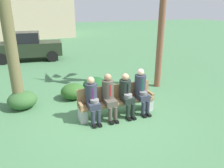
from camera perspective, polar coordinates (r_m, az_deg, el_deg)
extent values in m
plane|color=#46774C|center=(6.48, -0.51, -8.79)|extent=(80.00, 80.00, 0.00)
cube|color=#99754C|center=(6.47, 1.33, -4.74)|extent=(2.31, 0.44, 0.07)
cube|color=#99754C|center=(6.53, 0.69, -2.02)|extent=(2.31, 0.06, 0.45)
cube|color=#99754C|center=(6.10, -8.36, -5.16)|extent=(0.08, 0.44, 0.06)
cube|color=#99754C|center=(6.90, 9.88, -2.22)|extent=(0.08, 0.44, 0.06)
cube|color=beige|center=(6.27, -7.66, -8.07)|extent=(0.20, 0.37, 0.38)
cube|color=beige|center=(7.01, 9.29, -5.02)|extent=(0.20, 0.37, 0.38)
cube|color=#2D3342|center=(6.03, -4.90, -5.51)|extent=(0.32, 0.38, 0.16)
cylinder|color=#2D3342|center=(5.99, -5.00, -8.99)|extent=(0.11, 0.11, 0.45)
cylinder|color=#2D3342|center=(6.03, -3.54, -8.73)|extent=(0.11, 0.11, 0.45)
cube|color=black|center=(6.03, -4.78, -10.83)|extent=(0.09, 0.22, 0.07)
cube|color=black|center=(6.07, -3.31, -10.56)|extent=(0.09, 0.22, 0.07)
cylinder|color=#2D3342|center=(6.08, -5.52, -2.20)|extent=(0.34, 0.34, 0.51)
cube|color=#4C1951|center=(5.92, -5.06, -2.57)|extent=(0.05, 0.01, 0.33)
sphere|color=tan|center=(5.96, -5.63, 0.92)|extent=(0.21, 0.21, 0.21)
cylinder|color=slate|center=(5.97, -4.58, -4.45)|extent=(0.24, 0.24, 0.09)
cube|color=#4C473D|center=(6.18, -0.45, -4.79)|extent=(0.32, 0.38, 0.16)
cylinder|color=#4C473D|center=(6.13, -0.49, -8.18)|extent=(0.11, 0.11, 0.45)
cylinder|color=#4C473D|center=(6.18, 0.91, -7.92)|extent=(0.11, 0.11, 0.45)
cube|color=black|center=(6.17, -0.27, -9.98)|extent=(0.09, 0.22, 0.07)
cube|color=black|center=(6.22, 1.11, -9.71)|extent=(0.09, 0.22, 0.07)
cylinder|color=#4C473D|center=(6.22, -1.10, -1.42)|extent=(0.34, 0.34, 0.54)
cube|color=maroon|center=(6.07, -0.55, -1.77)|extent=(0.05, 0.01, 0.35)
sphere|color=#9E7556|center=(6.10, -1.13, 1.77)|extent=(0.21, 0.21, 0.21)
cube|color=#1E2823|center=(6.38, 4.12, -4.01)|extent=(0.32, 0.38, 0.16)
cylinder|color=#1E2823|center=(6.33, 4.15, -7.29)|extent=(0.11, 0.11, 0.45)
cylinder|color=#1E2823|center=(6.39, 5.45, -7.04)|extent=(0.11, 0.11, 0.45)
cube|color=black|center=(6.37, 4.35, -9.04)|extent=(0.09, 0.22, 0.07)
cube|color=black|center=(6.43, 5.64, -8.77)|extent=(0.09, 0.22, 0.07)
cylinder|color=#1E2823|center=(6.43, 3.44, -0.99)|extent=(0.34, 0.34, 0.49)
cube|color=black|center=(6.28, 4.09, -1.32)|extent=(0.05, 0.01, 0.31)
sphere|color=tan|center=(6.32, 3.50, 1.87)|extent=(0.21, 0.21, 0.21)
cylinder|color=gray|center=(6.32, 4.25, -3.03)|extent=(0.24, 0.24, 0.09)
cube|color=#2D3342|center=(6.60, 8.06, -3.32)|extent=(0.32, 0.38, 0.16)
cylinder|color=#2D3342|center=(6.54, 8.15, -6.49)|extent=(0.11, 0.11, 0.45)
cylinder|color=#2D3342|center=(6.62, 9.36, -6.24)|extent=(0.11, 0.11, 0.45)
cube|color=black|center=(6.58, 8.33, -8.18)|extent=(0.09, 0.22, 0.07)
cube|color=black|center=(6.66, 9.53, -7.91)|extent=(0.09, 0.22, 0.07)
cylinder|color=#2D3342|center=(6.63, 7.39, -0.05)|extent=(0.34, 0.34, 0.57)
cube|color=#144C3D|center=(6.49, 8.10, -0.34)|extent=(0.05, 0.01, 0.37)
sphere|color=beige|center=(6.52, 7.53, 3.10)|extent=(0.21, 0.21, 0.21)
cylinder|color=slate|center=(6.54, 8.24, -2.37)|extent=(0.24, 0.24, 0.09)
cylinder|color=brown|center=(8.65, 12.72, 13.54)|extent=(0.25, 0.25, 4.46)
cylinder|color=brown|center=(7.08, -25.19, 10.29)|extent=(0.34, 0.34, 4.31)
ellipsoid|color=#2D5A23|center=(7.77, -10.13, -1.90)|extent=(0.87, 0.79, 0.54)
ellipsoid|color=#1B5124|center=(8.27, -4.47, -0.19)|extent=(0.91, 0.84, 0.57)
ellipsoid|color=#335F2E|center=(7.49, -22.45, -3.89)|extent=(0.91, 0.83, 0.57)
cube|color=#232D1E|center=(14.07, -21.18, 8.63)|extent=(4.04, 1.97, 0.76)
cube|color=black|center=(13.98, -22.15, 11.28)|extent=(1.83, 1.53, 0.60)
cylinder|color=black|center=(14.84, -15.50, 8.26)|extent=(0.65, 0.21, 0.64)
cylinder|color=black|center=(13.31, -15.36, 7.01)|extent=(0.65, 0.21, 0.64)
cylinder|color=black|center=(15.08, -25.97, 7.16)|extent=(0.65, 0.21, 0.64)
cylinder|color=black|center=(13.58, -26.97, 5.80)|extent=(0.65, 0.21, 0.64)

